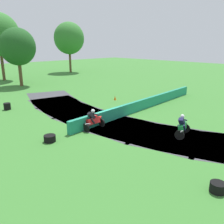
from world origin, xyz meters
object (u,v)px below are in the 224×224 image
(motorcycle_lead_red, at_px, (94,120))
(traffic_cone, at_px, (115,98))
(tire_stack_mid_a, at_px, (50,138))
(tire_stack_mid_b, at_px, (218,187))
(tire_stack_near, at_px, (7,106))
(motorcycle_chase_green, at_px, (183,126))

(motorcycle_lead_red, distance_m, traffic_cone, 8.72)
(tire_stack_mid_a, distance_m, tire_stack_mid_b, 9.38)
(motorcycle_lead_red, distance_m, tire_stack_mid_b, 9.08)
(tire_stack_near, height_order, tire_stack_mid_b, tire_stack_near)
(motorcycle_lead_red, distance_m, motorcycle_chase_green, 5.86)
(motorcycle_chase_green, height_order, traffic_cone, motorcycle_chase_green)
(motorcycle_lead_red, xyz_separation_m, traffic_cone, (7.07, 5.08, -0.42))
(tire_stack_near, bearing_deg, tire_stack_mid_b, -86.00)
(tire_stack_mid_a, bearing_deg, tire_stack_mid_b, -76.39)
(traffic_cone, bearing_deg, tire_stack_mid_a, -154.57)
(tire_stack_mid_a, relative_size, traffic_cone, 1.61)
(motorcycle_lead_red, xyz_separation_m, tire_stack_mid_b, (-1.16, -9.00, -0.44))
(tire_stack_mid_a, bearing_deg, motorcycle_chase_green, -37.34)
(motorcycle_chase_green, bearing_deg, tire_stack_near, 111.90)
(tire_stack_mid_b, bearing_deg, tire_stack_near, 94.00)
(tire_stack_mid_a, bearing_deg, tire_stack_near, 84.03)
(tire_stack_mid_a, xyz_separation_m, traffic_cone, (10.44, 4.96, 0.02))
(motorcycle_chase_green, distance_m, tire_stack_mid_a, 8.29)
(motorcycle_lead_red, distance_m, tire_stack_mid_a, 3.39)
(tire_stack_mid_b, bearing_deg, motorcycle_chase_green, 43.13)
(motorcycle_lead_red, relative_size, tire_stack_mid_a, 2.38)
(motorcycle_lead_red, relative_size, tire_stack_mid_b, 2.75)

